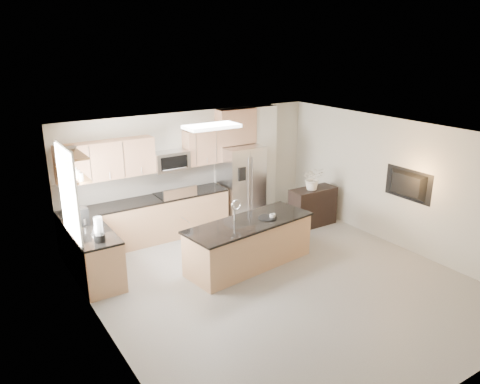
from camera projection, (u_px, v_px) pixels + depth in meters
floor at (279, 282)px, 8.23m from camera, size 6.50×6.50×0.00m
ceiling at (283, 137)px, 7.42m from camera, size 6.00×6.50×0.02m
wall_back at (192, 170)px, 10.42m from camera, size 6.00×0.02×2.60m
wall_front at (459, 299)px, 5.23m from camera, size 6.00×0.02×2.60m
wall_left at (104, 256)px, 6.28m from camera, size 0.02×6.50×2.60m
wall_right at (400, 184)px, 9.37m from camera, size 0.02×6.50×2.60m
back_counter at (148, 220)px, 9.79m from camera, size 3.55×0.66×1.44m
left_counter at (94, 256)px, 8.19m from camera, size 0.66×1.50×0.92m
range at (175, 214)px, 10.11m from camera, size 0.76×0.64×1.14m
upper_cabinets at (137, 156)px, 9.45m from camera, size 3.50×0.33×0.75m
microwave at (170, 161)px, 9.84m from camera, size 0.76×0.40×0.40m
refrigerator at (241, 184)px, 10.79m from camera, size 0.92×0.78×1.78m
partition_column at (262, 160)px, 11.24m from camera, size 0.60×0.30×2.60m
window at (68, 194)px, 7.66m from camera, size 0.04×1.15×1.65m
shelf_lower at (73, 174)px, 7.71m from camera, size 0.30×1.20×0.04m
shelf_upper at (70, 152)px, 7.60m from camera, size 0.30×1.20×0.04m
ceiling_fixture at (212, 126)px, 8.50m from camera, size 1.00×0.50×0.06m
island at (249, 243)px, 8.74m from camera, size 2.61×1.22×1.29m
credenza at (313, 207)px, 10.65m from camera, size 1.09×0.46×0.87m
cup at (272, 216)px, 8.75m from camera, size 0.15×0.15×0.09m
platter at (267, 218)px, 8.77m from camera, size 0.35×0.35×0.02m
blender at (99, 231)px, 7.59m from camera, size 0.18×0.18×0.43m
kettle at (96, 228)px, 7.90m from camera, size 0.20×0.20×0.25m
coffee_maker at (83, 217)px, 8.29m from camera, size 0.17×0.21×0.32m
bowl at (69, 149)px, 7.60m from camera, size 0.39×0.39×0.08m
flower_vase at (313, 173)px, 10.33m from camera, size 0.88×0.83×0.77m
television at (405, 185)px, 9.15m from camera, size 0.14×1.08×0.62m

